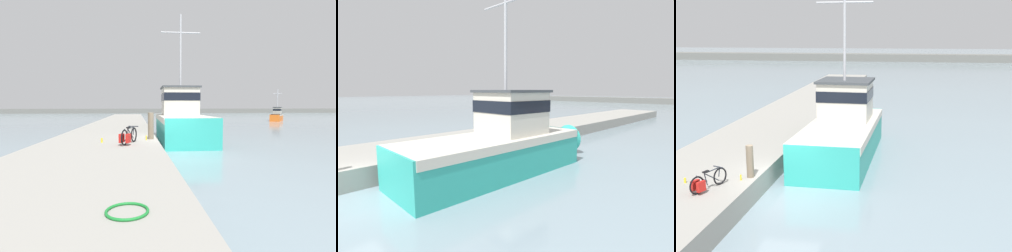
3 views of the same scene
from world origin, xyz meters
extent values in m
plane|color=gray|center=(0.00, 0.00, 0.00)|extent=(320.00, 320.00, 0.00)
cube|color=teal|center=(1.41, 5.73, 0.89)|extent=(3.42, 9.19, 1.78)
cone|color=teal|center=(1.57, 11.10, 0.89)|extent=(1.73, 1.69, 1.69)
cube|color=beige|center=(1.41, 5.73, 1.60)|extent=(3.48, 9.01, 0.36)
cube|color=beige|center=(1.45, 6.87, 2.76)|extent=(2.61, 2.70, 1.97)
cube|color=black|center=(1.45, 6.87, 3.10)|extent=(2.66, 2.76, 0.55)
cube|color=#3D4247|center=(1.45, 6.87, 3.80)|extent=(2.81, 2.92, 0.12)
cylinder|color=#B2B2B7|center=(1.43, 6.47, 6.42)|extent=(0.14, 0.14, 5.12)
cylinder|color=#B2B2B7|center=(1.43, 6.47, 7.70)|extent=(2.85, 0.18, 0.10)
camera|label=1|loc=(-1.82, -12.53, 2.41)|focal=28.00mm
camera|label=2|loc=(10.02, -2.27, 3.85)|focal=28.00mm
camera|label=3|loc=(4.72, -14.75, 6.23)|focal=45.00mm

